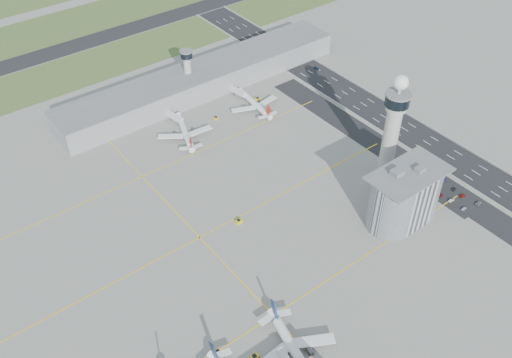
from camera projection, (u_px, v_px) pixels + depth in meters
ground at (298, 237)px, 290.35m from camera, size 1000.00×1000.00×0.00m
grass_strip_0 at (77, 71)px, 416.59m from camera, size 480.00×50.00×0.08m
grass_strip_1 at (38, 34)px, 461.75m from camera, size 480.00×60.00×0.08m
grass_strip_2 at (4, 1)px, 509.92m from camera, size 480.00×70.00×0.08m
runway at (57, 52)px, 438.85m from camera, size 480.00×22.00×0.10m
highway at (443, 152)px, 343.28m from camera, size 28.00×500.00×0.10m
barrier_left at (428, 160)px, 336.47m from camera, size 0.60×500.00×1.20m
barrier_right at (457, 143)px, 349.37m from camera, size 0.60×500.00×1.20m
landside_road at (429, 177)px, 325.75m from camera, size 18.00×260.00×0.08m
parking_lot at (443, 190)px, 317.60m from camera, size 20.00×44.00×0.10m
taxiway_line_h_0 at (273, 315)px, 253.86m from camera, size 260.00×0.60×0.01m
taxiway_line_h_1 at (200, 237)px, 289.99m from camera, size 260.00×0.60×0.01m
taxiway_line_h_2 at (142, 177)px, 326.11m from camera, size 260.00×0.60×0.01m
taxiway_line_v at (200, 237)px, 289.99m from camera, size 0.60×260.00×0.01m
control_tower at (393, 124)px, 305.47m from camera, size 14.00×14.00×64.50m
secondary_tower at (187, 68)px, 382.22m from camera, size 8.60×8.60×31.90m
admin_building at (404, 196)px, 291.07m from camera, size 42.00×24.00×33.50m
terminal_pier at (203, 79)px, 392.73m from camera, size 210.00×32.00×15.80m
airplane_near_c at (295, 348)px, 234.02m from camera, size 47.25×52.37×12.62m
airplane_far_a at (184, 128)px, 352.48m from camera, size 46.42×50.18×11.47m
airplane_far_b at (254, 100)px, 376.66m from camera, size 38.54×43.92×11.33m
jet_bridge_far_0 at (168, 114)px, 368.89m from camera, size 5.39×14.31×5.70m
jet_bridge_far_1 at (230, 90)px, 391.92m from camera, size 5.39×14.31×5.70m
tug_1 at (254, 357)px, 236.94m from camera, size 3.79×2.71×2.12m
tug_2 at (217, 352)px, 238.92m from camera, size 2.82×3.47×1.75m
tug_3 at (239, 221)px, 297.48m from camera, size 3.44×2.37×2.00m
tug_4 at (216, 118)px, 369.46m from camera, size 3.51×2.99×1.72m
tug_5 at (258, 99)px, 386.33m from camera, size 3.75×4.33×2.11m
car_lot_0 at (464, 208)px, 305.31m from camera, size 3.59×1.44×1.22m
car_lot_1 at (452, 200)px, 310.22m from camera, size 4.01×1.48×1.31m
car_lot_2 at (440, 195)px, 313.30m from camera, size 4.04×2.00×1.10m
car_lot_3 at (433, 188)px, 317.75m from camera, size 4.62×2.39×1.28m
car_lot_4 at (425, 183)px, 321.22m from camera, size 3.97×2.10×1.29m
car_lot_5 at (416, 179)px, 323.45m from camera, size 4.09×1.75×1.31m
car_lot_6 at (479, 203)px, 308.39m from camera, size 4.51×2.21×1.23m
car_lot_7 at (462, 196)px, 313.13m from camera, size 3.94×1.71×1.13m
car_lot_8 at (454, 189)px, 317.23m from camera, size 3.66×1.91×1.19m
car_lot_9 at (443, 180)px, 322.88m from camera, size 3.96×1.81×1.26m
car_lot_10 at (434, 177)px, 325.33m from camera, size 4.10×2.21×1.09m
car_lot_11 at (429, 171)px, 329.30m from camera, size 3.87×1.78×1.10m
car_hw_1 at (394, 122)px, 366.24m from camera, size 1.52×3.43×1.09m
car_hw_2 at (317, 68)px, 418.33m from camera, size 2.11×4.40×1.21m
car_hw_4 at (253, 44)px, 446.94m from camera, size 1.73×3.77×1.25m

